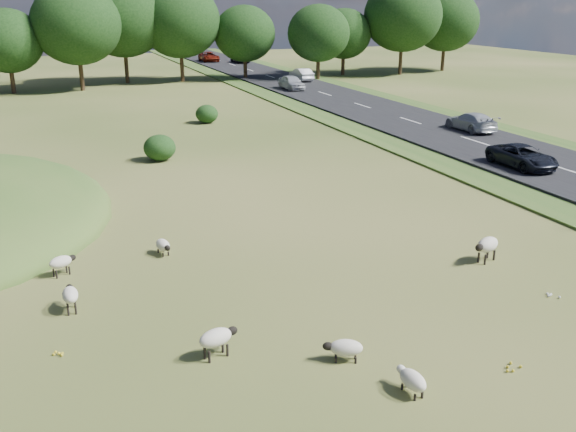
# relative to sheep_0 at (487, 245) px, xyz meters

# --- Properties ---
(ground) EXTENTS (160.00, 160.00, 0.00)m
(ground) POSITION_rel_sheep_0_xyz_m (-7.94, 20.77, -0.65)
(ground) COLOR #2E4916
(ground) RESTS_ON ground
(road) EXTENTS (8.00, 150.00, 0.25)m
(road) POSITION_rel_sheep_0_xyz_m (12.06, 30.77, -0.53)
(road) COLOR black
(road) RESTS_ON ground
(treeline) EXTENTS (96.28, 14.66, 11.70)m
(treeline) POSITION_rel_sheep_0_xyz_m (-9.00, 56.21, 5.91)
(treeline) COLOR black
(treeline) RESTS_ON ground
(shrubs) EXTENTS (21.63, 14.21, 1.56)m
(shrubs) POSITION_rel_sheep_0_xyz_m (-10.16, 26.69, 0.07)
(shrubs) COLOR black
(shrubs) RESTS_ON ground
(sheep_0) EXTENTS (1.35, 0.93, 0.94)m
(sheep_0) POSITION_rel_sheep_0_xyz_m (0.00, 0.00, 0.00)
(sheep_0) COLOR beige
(sheep_0) RESTS_ON ground
(sheep_1) EXTENTS (0.60, 1.05, 0.59)m
(sheep_1) POSITION_rel_sheep_0_xyz_m (-10.90, 5.02, -0.28)
(sheep_1) COLOR beige
(sheep_1) RESTS_ON ground
(sheep_2) EXTENTS (0.55, 1.08, 0.61)m
(sheep_2) POSITION_rel_sheep_0_xyz_m (-6.98, -6.19, -0.27)
(sheep_2) COLOR beige
(sheep_2) RESTS_ON ground
(sheep_3) EXTENTS (1.22, 0.76, 0.85)m
(sheep_3) POSITION_rel_sheep_0_xyz_m (-10.97, -2.84, -0.06)
(sheep_3) COLOR beige
(sheep_3) RESTS_ON ground
(sheep_4) EXTENTS (1.04, 0.75, 0.72)m
(sheep_4) POSITION_rel_sheep_0_xyz_m (-14.57, 4.36, -0.15)
(sheep_4) COLOR beige
(sheep_4) RESTS_ON ground
(sheep_5) EXTENTS (0.49, 1.07, 0.78)m
(sheep_5) POSITION_rel_sheep_0_xyz_m (-14.45, 1.44, -0.11)
(sheep_5) COLOR beige
(sheep_5) RESTS_ON ground
(sheep_6) EXTENTS (1.12, 0.80, 0.62)m
(sheep_6) POSITION_rel_sheep_0_xyz_m (-7.85, -4.26, -0.26)
(sheep_6) COLOR beige
(sheep_6) RESTS_ON ground
(car_0) EXTENTS (1.71, 4.26, 1.45)m
(car_0) POSITION_rel_sheep_0_xyz_m (10.16, 44.93, 0.32)
(car_0) COLOR #B6B8BE
(car_0) RESTS_ON road
(car_1) EXTENTS (1.93, 4.74, 1.38)m
(car_1) POSITION_rel_sheep_0_xyz_m (13.96, 75.01, 0.28)
(car_1) COLOR black
(car_1) RESTS_ON road
(car_2) EXTENTS (1.48, 4.24, 1.40)m
(car_2) POSITION_rel_sheep_0_xyz_m (13.96, 51.48, 0.30)
(car_2) COLOR white
(car_2) RESTS_ON road
(car_3) EXTENTS (2.31, 5.01, 1.39)m
(car_3) POSITION_rel_sheep_0_xyz_m (10.16, 78.54, 0.29)
(car_3) COLOR maroon
(car_3) RESTS_ON road
(car_6) EXTENTS (1.81, 4.46, 1.29)m
(car_6) POSITION_rel_sheep_0_xyz_m (13.96, 19.85, 0.24)
(car_6) COLOR #B9BCC1
(car_6) RESTS_ON road
(car_7) EXTENTS (2.02, 4.38, 1.22)m
(car_7) POSITION_rel_sheep_0_xyz_m (10.16, 10.06, 0.21)
(car_7) COLOR black
(car_7) RESTS_ON road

